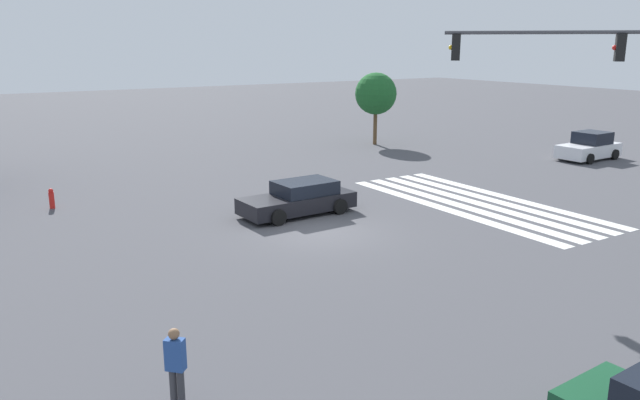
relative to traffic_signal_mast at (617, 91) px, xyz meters
The scene contains 8 objects.
ground_plane 11.03m from the traffic_signal_mast, 45.00° to the left, with size 155.77×155.77×0.00m, color #47474C.
crosswalk_markings 8.75m from the traffic_signal_mast, 10.78° to the right, with size 12.28×4.40×0.01m.
traffic_signal_mast is the anchor object (origin of this frame).
car_0 12.21m from the traffic_signal_mast, 33.29° to the left, with size 2.28×4.79×1.35m.
car_2 18.95m from the traffic_signal_mast, 53.83° to the right, with size 2.27×4.23×1.65m.
pedestrian 15.93m from the traffic_signal_mast, 95.25° to the left, with size 0.41×0.41×1.64m.
tree_corner_a 23.56m from the traffic_signal_mast, 18.37° to the right, with size 2.83×2.83×4.89m.
fire_hydrant 22.05m from the traffic_signal_mast, 42.77° to the left, with size 0.22×0.22×0.86m.
Camera 1 is at (-18.69, 11.78, 6.79)m, focal length 35.00 mm.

